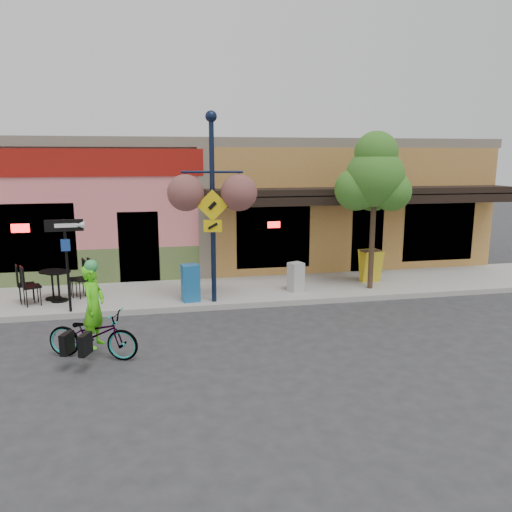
{
  "coord_description": "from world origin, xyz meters",
  "views": [
    {
      "loc": [
        -2.44,
        -11.89,
        3.95
      ],
      "look_at": [
        0.05,
        0.5,
        1.4
      ],
      "focal_mm": 35.0,
      "sensor_mm": 36.0,
      "label": 1
    }
  ],
  "objects": [
    {
      "name": "curb",
      "position": [
        0.0,
        0.55,
        0.07
      ],
      "size": [
        24.0,
        0.12,
        0.15
      ],
      "primitive_type": "cube",
      "color": "#A8A59E",
      "rests_on": "ground"
    },
    {
      "name": "cafe_set_right",
      "position": [
        -5.06,
        1.66,
        0.68
      ],
      "size": [
        1.97,
        1.52,
        1.06
      ],
      "primitive_type": null,
      "rotation": [
        0.0,
        0.0,
        0.42
      ],
      "color": "black",
      "rests_on": "sidewalk"
    },
    {
      "name": "ground",
      "position": [
        0.0,
        0.0,
        0.0
      ],
      "size": [
        90.0,
        90.0,
        0.0
      ],
      "primitive_type": "plane",
      "color": "#2D2D30",
      "rests_on": "ground"
    },
    {
      "name": "building",
      "position": [
        0.0,
        7.5,
        2.25
      ],
      "size": [
        18.2,
        8.2,
        4.5
      ],
      "primitive_type": null,
      "color": "#EB7478",
      "rests_on": "ground"
    },
    {
      "name": "lamp_post",
      "position": [
        -1.02,
        0.83,
        2.6
      ],
      "size": [
        1.64,
        0.85,
        4.91
      ],
      "primitive_type": null,
      "rotation": [
        0.0,
        0.0,
        -0.14
      ],
      "color": "#101A32",
      "rests_on": "sidewalk"
    },
    {
      "name": "street_tree",
      "position": [
        3.6,
        1.28,
        2.41
      ],
      "size": [
        1.86,
        1.86,
        4.53
      ],
      "primitive_type": null,
      "rotation": [
        0.0,
        0.0,
        -0.05
      ],
      "color": "#3D7A26",
      "rests_on": "sidewalk"
    },
    {
      "name": "newspaper_box_grey",
      "position": [
        1.38,
        1.39,
        0.56
      ],
      "size": [
        0.49,
        0.47,
        0.83
      ],
      "primitive_type": null,
      "rotation": [
        0.0,
        0.0,
        0.37
      ],
      "color": "#AEAEAE",
      "rests_on": "sidewalk"
    },
    {
      "name": "bicycle",
      "position": [
        -3.76,
        -2.12,
        0.49
      ],
      "size": [
        1.97,
        1.25,
        0.98
      ],
      "primitive_type": "imported",
      "rotation": [
        0.0,
        0.0,
        1.22
      ],
      "color": "maroon",
      "rests_on": "ground"
    },
    {
      "name": "one_way_sign",
      "position": [
        -4.62,
        0.65,
        1.3
      ],
      "size": [
        0.89,
        0.25,
        2.31
      ],
      "primitive_type": null,
      "rotation": [
        0.0,
        0.0,
        0.06
      ],
      "color": "black",
      "rests_on": "sidewalk"
    },
    {
      "name": "sandwich_board",
      "position": [
        3.93,
        1.82,
        0.64
      ],
      "size": [
        0.62,
        0.48,
        0.99
      ],
      "primitive_type": null,
      "rotation": [
        0.0,
        0.0,
        0.08
      ],
      "color": "yellow",
      "rests_on": "sidewalk"
    },
    {
      "name": "cafe_set_left",
      "position": [
        -5.25,
        1.89,
        0.66
      ],
      "size": [
        1.89,
        1.32,
        1.03
      ],
      "primitive_type": null,
      "rotation": [
        0.0,
        0.0,
        0.29
      ],
      "color": "black",
      "rests_on": "sidewalk"
    },
    {
      "name": "sidewalk",
      "position": [
        0.0,
        2.0,
        0.07
      ],
      "size": [
        24.0,
        3.0,
        0.15
      ],
      "primitive_type": "cube",
      "color": "#9E9B93",
      "rests_on": "ground"
    },
    {
      "name": "newspaper_box_blue",
      "position": [
        -1.63,
        0.99,
        0.64
      ],
      "size": [
        0.5,
        0.45,
        0.99
      ],
      "primitive_type": null,
      "rotation": [
        0.0,
        0.0,
        0.14
      ],
      "color": "#1A63A1",
      "rests_on": "sidewalk"
    },
    {
      "name": "cyclist_rider",
      "position": [
        -3.71,
        -2.12,
        0.82
      ],
      "size": [
        0.57,
        0.7,
        1.64
      ],
      "primitive_type": "imported",
      "rotation": [
        0.0,
        0.0,
        1.22
      ],
      "color": "#54E818",
      "rests_on": "ground"
    }
  ]
}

